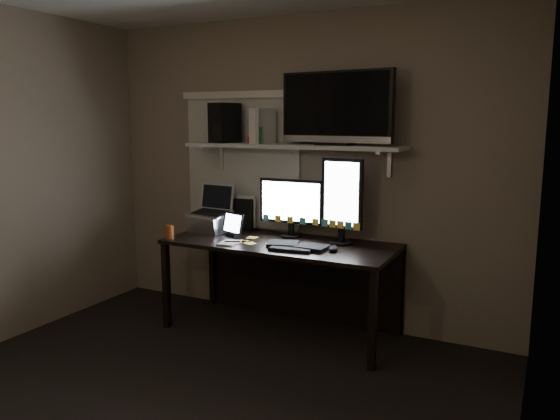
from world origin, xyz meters
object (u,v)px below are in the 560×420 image
Objects in this scene: tablet at (234,225)px; laptop at (210,209)px; monitor_portrait at (342,201)px; monitor_landscape at (291,208)px; speaker at (225,123)px; game_console at (263,126)px; mouse at (333,249)px; keyboard at (297,246)px; tv at (336,108)px; cup at (169,232)px; desk at (287,260)px.

laptop reaches higher than tablet.
monitor_portrait is at bearing 8.63° from laptop.
monitor_landscape is 0.91m from speaker.
mouse is at bearing -5.33° from game_console.
mouse is at bearing 2.10° from speaker.
keyboard is (-0.25, -0.27, -0.32)m from monitor_portrait.
mouse is at bearing -76.09° from monitor_portrait.
monitor_portrait is 1.41× the size of keyboard.
laptop is at bearing -165.89° from tv.
monitor_landscape is 0.70m from game_console.
monitor_landscape is at bearing 18.45° from speaker.
game_console reaches higher than mouse.
tv reaches higher than laptop.
cup is (-1.30, -0.44, -0.28)m from monitor_portrait.
laptop is (-1.20, 0.19, 0.18)m from mouse.
desk is at bearing 1.57° from game_console.
tablet reaches higher than cup.
tv reaches higher than monitor_landscape.
game_console is (0.18, 0.18, 0.79)m from tablet.
monitor_portrait is (0.45, -0.05, 0.09)m from monitor_landscape.
laptop is 0.43× the size of tv.
monitor_landscape is at bearing -170.51° from tv.
game_console reaches higher than desk.
monitor_landscape is at bearing 115.33° from keyboard.
tablet is 0.69× the size of speaker.
speaker is at bearing -171.01° from tv.
laptop is (-0.72, -0.03, 0.37)m from desk.
mouse is at bearing -3.66° from laptop.
cup is at bearing -154.42° from desk.
monitor_portrait is 2.04× the size of speaker.
tablet is at bearing 161.58° from keyboard.
tv is at bearing 12.29° from laptop.
game_console reaches higher than laptop.
cup reaches higher than keyboard.
monitor_landscape is 0.72m from laptop.
monitor_landscape is at bearing 14.64° from laptop.
tv is at bearing 34.13° from tablet.
laptop is 0.73m from speaker.
tv reaches higher than tablet.
game_console reaches higher than cup.
keyboard is at bearing -58.10° from monitor_landscape.
speaker is (-0.98, -0.03, -0.11)m from tv.
tablet is 0.31m from laptop.
monitor_portrait is at bearing -30.09° from tv.
cup is (-1.05, -0.17, 0.04)m from keyboard.
cup is at bearing -99.56° from speaker.
monitor_landscape is 5.29× the size of mouse.
laptop is at bearing 70.12° from cup.
keyboard is at bearing -3.55° from speaker.
monitor_landscape reaches higher than cup.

